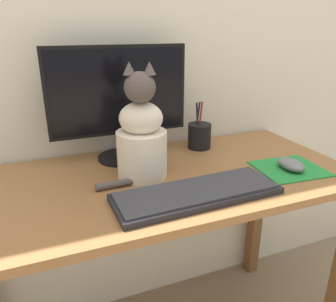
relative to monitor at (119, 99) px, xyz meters
name	(u,v)px	position (x,y,z in m)	size (l,w,h in m)	color
wall_back	(126,8)	(0.07, 0.13, 0.29)	(7.00, 0.04, 2.50)	beige
desk	(159,209)	(0.07, -0.19, -0.33)	(1.26, 0.58, 0.75)	brown
monitor	(119,99)	(0.00, 0.00, 0.00)	(0.47, 0.17, 0.39)	black
keyboard	(197,193)	(0.13, -0.35, -0.20)	(0.48, 0.18, 0.02)	black
mousepad_right	(289,169)	(0.50, -0.30, -0.21)	(0.23, 0.20, 0.00)	#238438
computer_mouse_right	(291,164)	(0.49, -0.31, -0.20)	(0.07, 0.10, 0.03)	slate
cat	(141,136)	(0.02, -0.17, -0.08)	(0.26, 0.20, 0.35)	beige
pen_cup	(199,136)	(0.31, 0.00, -0.17)	(0.09, 0.09, 0.18)	black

